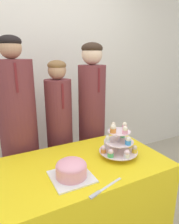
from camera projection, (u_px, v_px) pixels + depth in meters
The scene contains 8 objects.
wall_back at pixel (35, 69), 2.34m from camera, with size 9.00×0.06×2.70m.
table at pixel (82, 207), 1.53m from camera, with size 1.23×0.70×0.76m.
round_cake at pixel (71, 169), 1.24m from camera, with size 0.25×0.25×0.12m.
cake_knife at pixel (101, 191), 1.13m from camera, with size 0.26×0.09×0.01m.
cupcake_stand at pixel (119, 142), 1.50m from camera, with size 0.29×0.29×0.27m.
student_0 at pixel (20, 140), 1.76m from camera, with size 0.32×0.32×1.66m.
student_1 at pixel (60, 140), 1.95m from camera, with size 0.25×0.25×1.46m.
student_2 at pixel (92, 126), 2.08m from camera, with size 0.27×0.28×1.62m.
Camera 1 is at (-0.53, -0.80, 1.51)m, focal length 32.00 mm.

